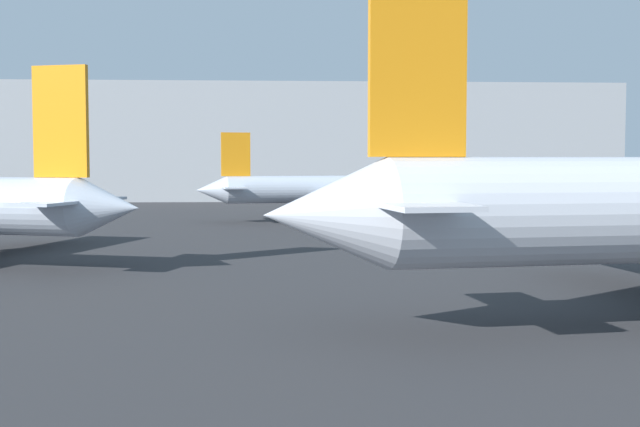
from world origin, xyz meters
TOP-DOWN VIEW (x-y plane):
  - airplane_far_left at (5.80, 68.75)m, footprint 26.19×18.31m
  - terminal_building at (0.58, 115.10)m, footprint 92.13×24.76m

SIDE VIEW (x-z plane):
  - airplane_far_left at x=5.80m, z-range -1.07..6.77m
  - terminal_building at x=0.58m, z-range 0.00..15.59m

